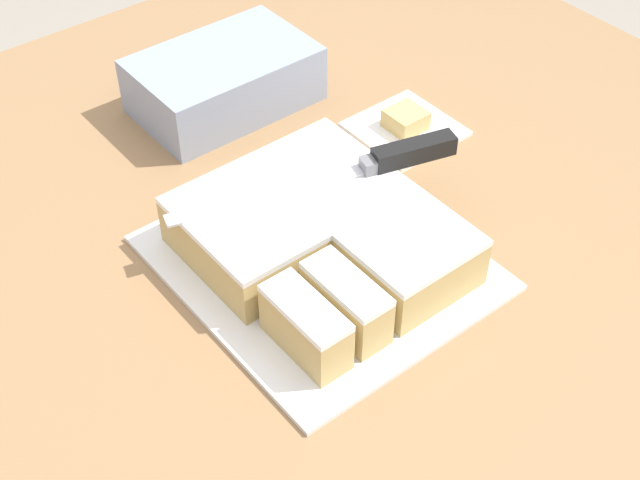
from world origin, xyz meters
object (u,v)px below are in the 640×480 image
cake_board (320,262)px  brownie (406,120)px  knife (384,161)px  storage_box (224,80)px  cake (320,236)px

cake_board → brownie: 0.26m
knife → storage_box: size_ratio=1.42×
cake_board → storage_box: (0.09, 0.31, 0.03)m
cake → knife: bearing=9.9°
storage_box → cake: bearing=-105.6°
brownie → storage_box: size_ratio=0.20×
cake → brownie: 0.25m
cake → storage_box: storage_box is taller
brownie → storage_box: storage_box is taller
cake_board → storage_box: bearing=74.0°
cake_board → knife: (0.11, 0.02, 0.07)m
knife → brownie: size_ratio=7.14×
cake_board → brownie: bearing=27.1°
cake_board → brownie: size_ratio=7.31×
cake_board → storage_box: size_ratio=1.45×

